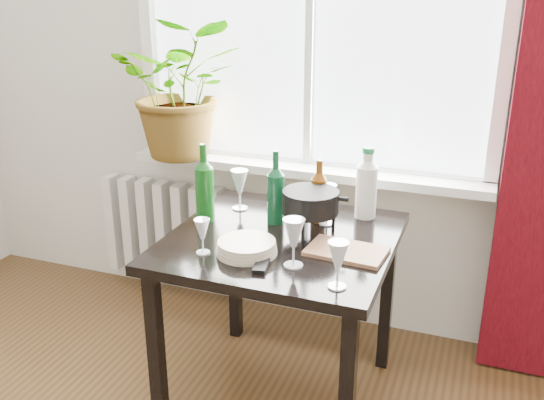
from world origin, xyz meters
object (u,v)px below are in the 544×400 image
at_px(wine_bottle_left, 204,182).
at_px(wineglass_front_left, 202,236).
at_px(potted_plant, 182,88).
at_px(wine_bottle_right, 276,187).
at_px(wineglass_back_left, 240,189).
at_px(plate_stack, 247,247).
at_px(cleaning_bottle, 367,182).
at_px(cutting_board, 346,251).
at_px(table, 281,258).
at_px(fondue_pot, 310,212).
at_px(wineglass_far_right, 338,264).
at_px(radiator, 173,231).
at_px(wineglass_front_right, 294,242).
at_px(tv_remote, 263,263).
at_px(bottle_amber, 319,191).
at_px(wineglass_back_center, 327,204).

height_order(wine_bottle_left, wineglass_front_left, wine_bottle_left).
distance_m(potted_plant, wine_bottle_right, 0.81).
relative_size(wineglass_back_left, plate_stack, 0.80).
height_order(cleaning_bottle, cutting_board, cleaning_bottle).
distance_m(table, fondue_pot, 0.21).
bearing_deg(cutting_board, wineglass_far_right, -82.80).
bearing_deg(radiator, table, -36.54).
xyz_separation_m(wine_bottle_right, wineglass_front_right, (0.19, -0.35, -0.06)).
distance_m(wineglass_far_right, wineglass_back_left, 0.78).
relative_size(potted_plant, tv_remote, 4.39).
height_order(radiator, fondue_pot, fondue_pot).
bearing_deg(wineglass_far_right, cutting_board, 97.20).
height_order(bottle_amber, cutting_board, bottle_amber).
xyz_separation_m(wineglass_far_right, cutting_board, (-0.03, 0.26, -0.07)).
height_order(wineglass_back_left, tv_remote, wineglass_back_left).
distance_m(radiator, cleaning_bottle, 1.26).
height_order(potted_plant, cutting_board, potted_plant).
xyz_separation_m(wine_bottle_right, wineglass_far_right, (0.37, -0.44, -0.07)).
xyz_separation_m(radiator, tv_remote, (0.87, -0.88, 0.37)).
bearing_deg(cleaning_bottle, fondue_pot, -125.86).
height_order(plate_stack, cutting_board, plate_stack).
height_order(potted_plant, bottle_amber, potted_plant).
relative_size(wineglass_front_left, tv_remote, 0.89).
bearing_deg(wineglass_back_left, plate_stack, -63.60).
height_order(table, plate_stack, plate_stack).
relative_size(wine_bottle_right, wineglass_front_left, 2.24).
bearing_deg(wineglass_back_center, fondue_pot, -111.40).
bearing_deg(wineglass_front_left, wineglass_far_right, -8.48).
height_order(wineglass_front_right, fondue_pot, wineglass_front_right).
relative_size(wineglass_back_center, tv_remote, 1.13).
height_order(table, wineglass_far_right, wineglass_far_right).
distance_m(wine_bottle_left, plate_stack, 0.40).
bearing_deg(cutting_board, wineglass_front_left, -159.37).
xyz_separation_m(fondue_pot, cutting_board, (0.18, -0.14, -0.08)).
relative_size(radiator, wineglass_front_right, 4.47).
bearing_deg(fondue_pot, wineglass_front_left, -124.09).
distance_m(fondue_pot, cutting_board, 0.24).
height_order(wineglass_far_right, wineglass_back_left, wineglass_back_left).
xyz_separation_m(wine_bottle_right, bottle_amber, (0.16, 0.07, -0.02)).
relative_size(wineglass_front_right, wineglass_front_left, 1.32).
distance_m(cleaning_bottle, plate_stack, 0.61).
bearing_deg(tv_remote, potted_plant, 122.02).
bearing_deg(tv_remote, radiator, 124.55).
bearing_deg(wine_bottle_left, bottle_amber, 18.47).
height_order(table, fondue_pot, fondue_pot).
bearing_deg(bottle_amber, potted_plant, 156.35).
distance_m(cleaning_bottle, tv_remote, 0.63).
distance_m(radiator, tv_remote, 1.29).
relative_size(wineglass_front_right, wineglass_back_left, 1.00).
bearing_deg(wineglass_back_center, wine_bottle_right, -164.13).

